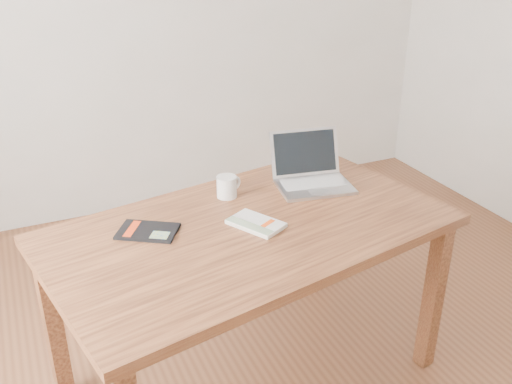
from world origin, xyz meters
name	(u,v)px	position (x,y,z in m)	size (l,w,h in m)	color
room	(286,73)	(-0.07, 0.00, 1.36)	(4.04, 4.04, 2.70)	brown
desk	(251,245)	(-0.12, 0.17, 0.66)	(1.63, 1.12, 0.75)	#58301A
white_guidebook	(256,223)	(-0.10, 0.16, 0.76)	(0.20, 0.24, 0.02)	beige
black_guidebook	(148,231)	(-0.48, 0.27, 0.76)	(0.25, 0.23, 0.01)	black
laptop	(311,174)	(0.27, 0.41, 0.79)	(0.35, 0.34, 0.21)	silver
coffee_mug	(227,186)	(-0.10, 0.44, 0.80)	(0.12, 0.08, 0.09)	white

